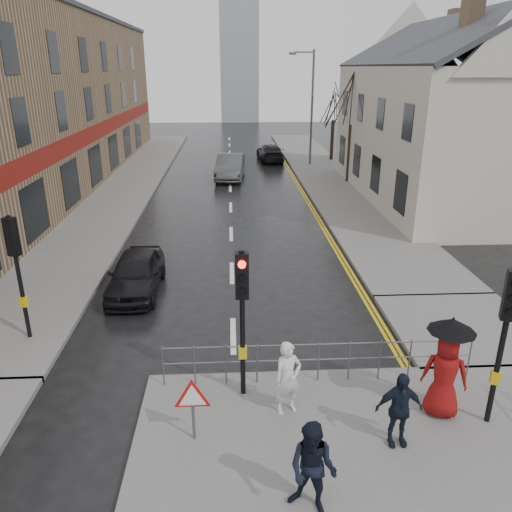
{
  "coord_description": "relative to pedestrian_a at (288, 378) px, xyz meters",
  "views": [
    {
      "loc": [
        -0.01,
        -9.15,
        6.97
      ],
      "look_at": [
        0.68,
        3.79,
        2.05
      ],
      "focal_mm": 35.0,
      "sensor_mm": 36.0,
      "label": 1
    }
  ],
  "objects": [
    {
      "name": "ground",
      "position": [
        -1.11,
        0.46,
        -0.95
      ],
      "size": [
        120.0,
        120.0,
        0.0
      ],
      "primitive_type": "plane",
      "color": "black",
      "rests_on": "ground"
    },
    {
      "name": "left_pavement",
      "position": [
        -7.61,
        23.46,
        -0.88
      ],
      "size": [
        4.0,
        44.0,
        0.14
      ],
      "primitive_type": "cube",
      "color": "#605E5B",
      "rests_on": "ground"
    },
    {
      "name": "right_pavement",
      "position": [
        5.39,
        25.46,
        -0.88
      ],
      "size": [
        4.0,
        40.0,
        0.14
      ],
      "primitive_type": "cube",
      "color": "#605E5B",
      "rests_on": "ground"
    },
    {
      "name": "pavement_bridge_right",
      "position": [
        5.39,
        3.46,
        -0.88
      ],
      "size": [
        4.0,
        4.2,
        0.14
      ],
      "primitive_type": "cube",
      "color": "#605E5B",
      "rests_on": "ground"
    },
    {
      "name": "building_left_terrace",
      "position": [
        -13.11,
        22.46,
        4.05
      ],
      "size": [
        8.0,
        42.0,
        10.0
      ],
      "primitive_type": "cube",
      "color": "#8F7052",
      "rests_on": "ground"
    },
    {
      "name": "building_right_cream",
      "position": [
        10.89,
        18.46,
        3.83
      ],
      "size": [
        9.0,
        16.4,
        10.1
      ],
      "color": "beige",
      "rests_on": "ground"
    },
    {
      "name": "church_tower",
      "position": [
        0.39,
        62.46,
        8.05
      ],
      "size": [
        5.0,
        5.0,
        18.0
      ],
      "primitive_type": "cube",
      "color": "#969A9F",
      "rests_on": "ground"
    },
    {
      "name": "traffic_signal_near_left",
      "position": [
        -0.91,
        0.66,
        1.51
      ],
      "size": [
        0.28,
        0.27,
        3.4
      ],
      "color": "black",
      "rests_on": "near_pavement"
    },
    {
      "name": "traffic_signal_near_right",
      "position": [
        4.08,
        -0.54,
        1.51
      ],
      "size": [
        0.34,
        0.33,
        3.4
      ],
      "color": "black",
      "rests_on": "near_pavement"
    },
    {
      "name": "traffic_signal_far_left",
      "position": [
        -6.61,
        3.47,
        1.51
      ],
      "size": [
        0.34,
        0.33,
        3.4
      ],
      "color": "black",
      "rests_on": "left_pavement"
    },
    {
      "name": "guard_railing_front",
      "position": [
        0.84,
        1.06,
        -0.09
      ],
      "size": [
        7.14,
        0.04,
        1.0
      ],
      "color": "#595B5E",
      "rests_on": "near_pavement"
    },
    {
      "name": "warning_sign",
      "position": [
        -1.91,
        -0.74,
        0.09
      ],
      "size": [
        0.8,
        0.07,
        1.35
      ],
      "color": "#595B5E",
      "rests_on": "near_pavement"
    },
    {
      "name": "street_lamp",
      "position": [
        4.71,
        28.46,
        3.75
      ],
      "size": [
        1.83,
        0.25,
        8.0
      ],
      "color": "#595B5E",
      "rests_on": "right_pavement"
    },
    {
      "name": "tree_near",
      "position": [
        6.39,
        22.46,
        4.19
      ],
      "size": [
        2.4,
        2.4,
        6.58
      ],
      "color": "#33251C",
      "rests_on": "right_pavement"
    },
    {
      "name": "tree_far",
      "position": [
        6.89,
        30.46,
        3.47
      ],
      "size": [
        2.4,
        2.4,
        5.64
      ],
      "color": "#33251C",
      "rests_on": "right_pavement"
    },
    {
      "name": "pedestrian_a",
      "position": [
        0.0,
        0.0,
        0.0
      ],
      "size": [
        0.69,
        0.57,
        1.62
      ],
      "primitive_type": "imported",
      "rotation": [
        0.0,
        0.0,
        0.35
      ],
      "color": "silver",
      "rests_on": "near_pavement"
    },
    {
      "name": "pedestrian_b",
      "position": [
        0.11,
        -2.54,
        0.03
      ],
      "size": [
        1.03,
        0.96,
        1.68
      ],
      "primitive_type": "imported",
      "rotation": [
        0.0,
        0.0,
        -0.52
      ],
      "color": "black",
      "rests_on": "near_pavement"
    },
    {
      "name": "pedestrian_with_umbrella",
      "position": [
        3.2,
        -0.24,
        0.36
      ],
      "size": [
        1.09,
        0.96,
        2.23
      ],
      "color": "maroon",
      "rests_on": "near_pavement"
    },
    {
      "name": "pedestrian_d",
      "position": [
        1.99,
        -1.06,
        -0.03
      ],
      "size": [
        0.92,
        0.4,
        1.56
      ],
      "primitive_type": "imported",
      "rotation": [
        0.0,
        0.0,
        0.02
      ],
      "color": "black",
      "rests_on": "near_pavement"
    },
    {
      "name": "car_parked",
      "position": [
        -4.25,
        6.55,
        -0.29
      ],
      "size": [
        1.6,
        3.9,
        1.32
      ],
      "primitive_type": "imported",
      "rotation": [
        0.0,
        0.0,
        -0.01
      ],
      "color": "black",
      "rests_on": "ground"
    },
    {
      "name": "car_mid",
      "position": [
        -1.09,
        24.27,
        -0.16
      ],
      "size": [
        2.1,
        4.95,
        1.59
      ],
      "primitive_type": "imported",
      "rotation": [
        0.0,
        0.0,
        -0.09
      ],
      "color": "#424546",
      "rests_on": "ground"
    },
    {
      "name": "car_far",
      "position": [
        2.08,
        30.83,
        -0.3
      ],
      "size": [
        2.04,
        4.57,
        1.3
      ],
      "primitive_type": "imported",
      "rotation": [
        0.0,
        0.0,
        3.19
      ],
      "color": "black",
      "rests_on": "ground"
    }
  ]
}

